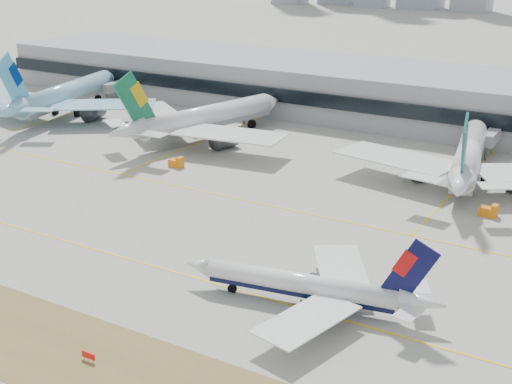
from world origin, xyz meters
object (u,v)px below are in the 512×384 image
Objects in this scene: taxiing_airliner at (310,287)px; widebody_eva at (202,119)px; widebody_korean at (63,96)px; widebody_cathay at (468,158)px; terminal at (393,94)px.

widebody_eva is (-67.18, 68.17, 2.57)m from taxiing_airliner.
widebody_korean is 1.10× the size of widebody_cathay.
terminal is at bearing -20.87° from widebody_eva.
widebody_korean reaches higher than widebody_cathay.
widebody_cathay is at bearing -101.85° from widebody_korean.
taxiing_airliner is 0.68× the size of widebody_eva.
widebody_cathay reaches higher than terminal.
terminal is at bearing -72.74° from widebody_korean.
widebody_eva is at bearing -54.80° from taxiing_airliner.
terminal is (-31.44, 118.64, 4.19)m from taxiing_airliner.
widebody_cathay is (71.81, 1.46, -0.16)m from widebody_eva.
widebody_korean reaches higher than taxiing_airliner.
taxiing_airliner is 0.15× the size of terminal.
widebody_cathay is at bearing -74.41° from widebody_eva.
taxiing_airliner is at bearing -75.16° from terminal.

